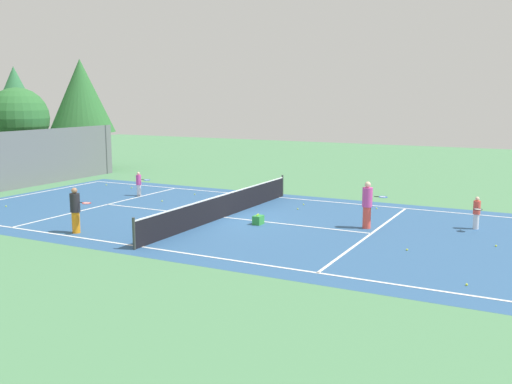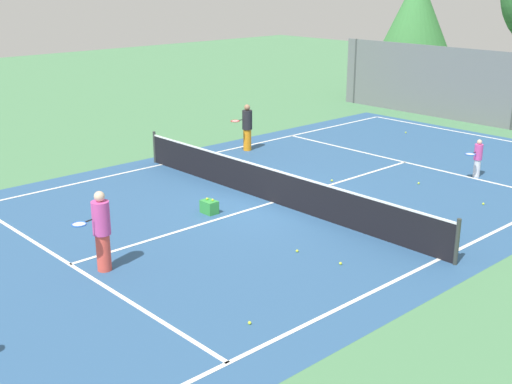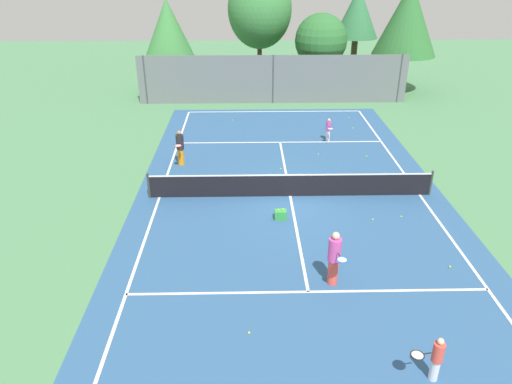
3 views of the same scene
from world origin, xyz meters
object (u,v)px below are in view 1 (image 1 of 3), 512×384
Objects in this scene: tennis_ball_7 at (132,188)px; tennis_ball_1 at (376,208)px; ball_crate at (258,220)px; tennis_ball_4 at (155,232)px; tennis_ball_9 at (407,250)px; tennis_ball_12 at (6,206)px; player_1 at (367,204)px; tennis_ball_5 at (195,194)px; tennis_ball_0 at (106,185)px; tennis_ball_10 at (142,232)px; player_0 at (139,183)px; player_2 at (477,212)px; tennis_ball_8 at (162,201)px; player_3 at (76,210)px; tennis_ball_2 at (467,285)px; tennis_ball_11 at (298,209)px; tennis_ball_3 at (167,212)px; tennis_ball_13 at (496,246)px; tennis_ball_6 at (304,204)px.

tennis_ball_1 is at bearing -88.46° from tennis_ball_7.
ball_crate reaches higher than tennis_ball_4.
tennis_ball_7 is 1.00× the size of tennis_ball_9.
tennis_ball_12 is at bearing 115.62° from tennis_ball_1.
tennis_ball_5 is at bearing 71.50° from player_1.
tennis_ball_5 is at bearing 23.22° from tennis_ball_4.
tennis_ball_0 is 1.00× the size of tennis_ball_10.
tennis_ball_1 is at bearing 23.73° from tennis_ball_9.
player_2 is (-0.04, -16.36, 0.01)m from player_0.
tennis_ball_8 is (-2.58, -3.99, 0.00)m from tennis_ball_7.
player_3 reaches higher than tennis_ball_2.
tennis_ball_5 is (-0.33, -6.29, 0.00)m from tennis_ball_0.
tennis_ball_7 is at bearing 82.48° from tennis_ball_11.
tennis_ball_3 and tennis_ball_7 have the same top height.
player_1 is at bearing -83.45° from tennis_ball_3.
tennis_ball_4 is 1.00× the size of tennis_ball_7.
player_3 is 12.08m from tennis_ball_9.
tennis_ball_10 is at bearing 121.51° from tennis_ball_4.
tennis_ball_1 is 1.00× the size of tennis_ball_13.
tennis_ball_13 is (5.09, -14.20, -0.86)m from player_3.
tennis_ball_10 is at bearing -62.36° from player_3.
tennis_ball_2 is 16.34m from tennis_ball_8.
player_3 is 3.06m from tennis_ball_4.
tennis_ball_8 and tennis_ball_12 have the same top height.
player_2 reaches higher than tennis_ball_8.
tennis_ball_8 is (-2.95, 9.82, 0.00)m from tennis_ball_1.
tennis_ball_10 is (-5.66, -3.28, 0.00)m from tennis_ball_8.
tennis_ball_0 and tennis_ball_12 have the same top height.
tennis_ball_12 is at bearing 128.41° from tennis_ball_8.
tennis_ball_5 is 2.41m from tennis_ball_8.
tennis_ball_1 is at bearing -79.69° from player_0.
tennis_ball_10 is (-6.42, 11.06, -0.63)m from player_2.
tennis_ball_3 is 1.00× the size of tennis_ball_11.
player_1 is at bearing 38.87° from tennis_ball_2.
tennis_ball_5 is (8.92, 14.66, 0.00)m from tennis_ball_2.
tennis_ball_4 is at bearing 120.07° from player_2.
tennis_ball_2 is 1.00× the size of tennis_ball_13.
tennis_ball_1 is at bearing 10.47° from player_1.
tennis_ball_4 is at bearing -61.75° from player_3.
tennis_ball_1 is 1.00× the size of tennis_ball_8.
tennis_ball_8 and tennis_ball_11 have the same top height.
tennis_ball_12 is at bearing 99.80° from ball_crate.
tennis_ball_8 is (-2.39, 0.33, 0.00)m from tennis_ball_5.
player_3 is at bearing -175.27° from tennis_ball_5.
player_0 is 0.68× the size of player_1.
tennis_ball_13 is (-4.05, -8.81, 0.00)m from tennis_ball_6.
player_1 reaches higher than player_3.
player_1 is at bearing -71.84° from ball_crate.
player_1 reaches higher than tennis_ball_11.
tennis_ball_1 and tennis_ball_12 have the same top height.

